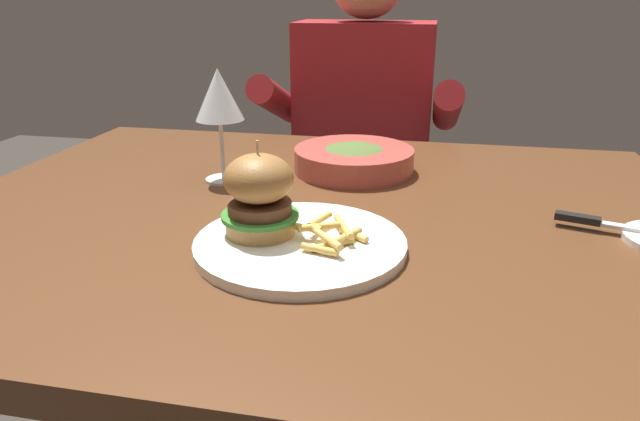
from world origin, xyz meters
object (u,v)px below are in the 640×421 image
main_plate (300,244)px  burger_sandwich (259,195)px  soup_bowl (354,159)px  diner_person (362,176)px  wine_glass (219,97)px  table_knife (630,228)px

main_plate → burger_sandwich: burger_sandwich is taller
soup_bowl → main_plate: bearing=-92.9°
diner_person → burger_sandwich: bearing=-91.6°
main_plate → diner_person: size_ratio=0.23×
burger_sandwich → diner_person: 0.91m
wine_glass → table_knife: wine_glass is taller
wine_glass → diner_person: 0.73m
main_plate → wine_glass: size_ratio=1.41×
wine_glass → diner_person: diner_person is taller
main_plate → wine_glass: (-0.20, 0.25, 0.14)m
table_knife → soup_bowl: soup_bowl is taller
burger_sandwich → diner_person: size_ratio=0.11×
burger_sandwich → soup_bowl: (0.07, 0.34, -0.04)m
burger_sandwich → table_knife: bearing=13.7°
table_knife → soup_bowl: size_ratio=1.05×
wine_glass → diner_person: size_ratio=0.17×
soup_bowl → diner_person: diner_person is taller
burger_sandwich → wine_glass: 0.29m
wine_glass → table_knife: bearing=-11.2°
main_plate → table_knife: table_knife is taller
wine_glass → table_knife: (0.63, -0.13, -0.13)m
wine_glass → diner_person: (0.17, 0.63, -0.32)m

